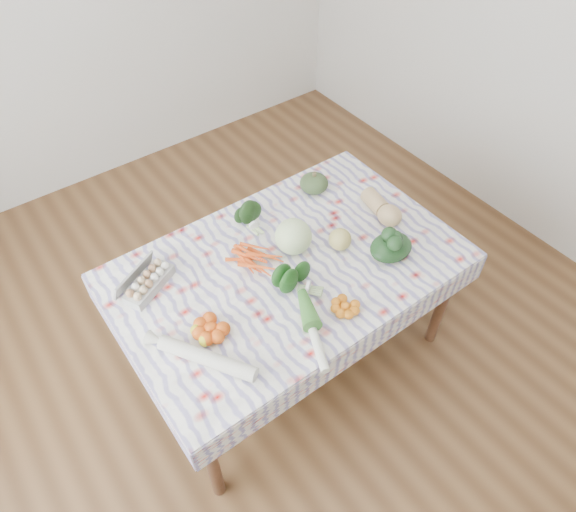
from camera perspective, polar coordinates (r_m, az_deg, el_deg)
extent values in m
plane|color=brown|center=(3.09, 0.00, -10.36)|extent=(4.50, 4.50, 0.00)
cube|color=brown|center=(2.50, 0.00, -1.40)|extent=(1.60, 1.00, 0.04)
cylinder|color=brown|center=(2.44, -8.49, -21.65)|extent=(0.06, 0.06, 0.71)
cylinder|color=brown|center=(2.97, 16.81, -4.87)|extent=(0.06, 0.06, 0.71)
cylinder|color=brown|center=(2.88, -17.49, -7.55)|extent=(0.06, 0.06, 0.71)
cylinder|color=brown|center=(3.34, 5.76, 4.60)|extent=(0.06, 0.06, 0.71)
cube|color=white|center=(2.48, 0.00, -1.00)|extent=(1.66, 1.06, 0.01)
cube|color=#A9A9A5|center=(2.44, -15.18, -2.90)|extent=(0.29, 0.22, 0.07)
cube|color=#EA5117|center=(2.47, -3.48, -0.47)|extent=(0.26, 0.25, 0.04)
ellipsoid|color=black|center=(2.63, -4.28, 4.42)|extent=(0.16, 0.14, 0.13)
ellipsoid|color=#385029|center=(2.84, 2.90, 8.09)|extent=(0.18, 0.18, 0.10)
sphere|color=#BFDD94|center=(2.48, 0.60, 2.18)|extent=(0.20, 0.20, 0.18)
ellipsoid|color=tan|center=(2.73, 10.40, 5.45)|extent=(0.16, 0.28, 0.12)
cube|color=#D95212|center=(2.23, -8.57, -7.96)|extent=(0.25, 0.25, 0.07)
ellipsoid|color=#164313|center=(2.33, 1.08, -2.93)|extent=(0.21, 0.21, 0.11)
cube|color=orange|center=(2.30, 6.40, -5.53)|extent=(0.20, 0.20, 0.05)
sphere|color=tan|center=(2.53, 5.80, 1.85)|extent=(0.14, 0.14, 0.11)
ellipsoid|color=black|center=(2.54, 11.37, 0.97)|extent=(0.23, 0.19, 0.10)
cylinder|color=beige|center=(2.15, -8.98, -11.16)|extent=(0.30, 0.42, 0.06)
cylinder|color=silver|center=(2.21, 2.82, -8.40)|extent=(0.19, 0.37, 0.04)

